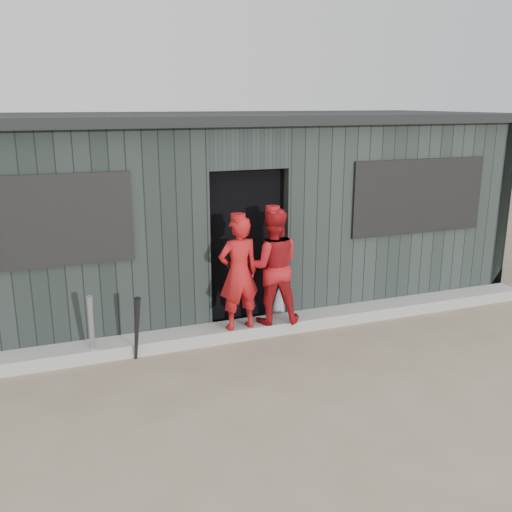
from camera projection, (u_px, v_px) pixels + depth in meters
name	position (u px, v px, depth m)	size (l,w,h in m)	color
ground	(323.00, 404.00, 5.42)	(80.00, 80.00, 0.00)	#766651
curb	(255.00, 328.00, 7.04)	(8.00, 0.36, 0.15)	#979793
bat_left	(91.00, 329.00, 6.15)	(0.07, 0.07, 0.81)	#96969E
bat_mid	(92.00, 330.00, 6.17)	(0.07, 0.07, 0.78)	gray
bat_right	(137.00, 329.00, 6.21)	(0.07, 0.07, 0.76)	black
player_red_left	(239.00, 273.00, 6.67)	(0.50, 0.33, 1.37)	#A91417
player_red_right	(272.00, 266.00, 6.87)	(0.69, 0.54, 1.42)	#A4141A
player_grey_back	(285.00, 278.00, 7.44)	(0.53, 0.35, 1.09)	silver
dugout	(215.00, 208.00, 8.24)	(8.30, 3.30, 2.62)	black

